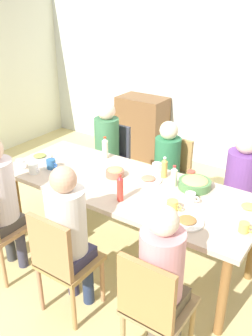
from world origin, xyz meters
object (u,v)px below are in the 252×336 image
(person_4, at_px, (162,273))
(cup_1, at_px, (173,206))
(plate_1, at_px, (40,157))
(cup_3, at_px, (21,164))
(cup_0, at_px, (34,169))
(cup_7, at_px, (191,175))
(chair_0, at_px, (62,259))
(chair_4, at_px, (153,305))
(chair_1, at_px, (170,175))
(bottle_1, at_px, (174,176))
(bowl_0, at_px, (115,172))
(plate_3, at_px, (148,180))
(bottle_2, at_px, (105,148))
(person_2, at_px, (241,180))
(plate_0, at_px, (249,208))
(dining_table, at_px, (126,191))
(bottle_3, at_px, (120,188))
(bottle_0, at_px, (164,168))
(person_0, at_px, (68,229))
(cup_6, at_px, (191,197))
(chair_3, at_px, (111,158))
(bowl_1, at_px, (195,183))
(person_1, at_px, (166,165))
(plate_2, at_px, (187,221))
(cup_2, at_px, (51,164))
(person_3, at_px, (106,144))
(side_cabinet, at_px, (142,127))
(cup_4, at_px, (244,227))

(person_4, distance_m, cup_1, 0.64)
(plate_1, height_order, cup_3, cup_3)
(cup_0, height_order, cup_7, cup_0)
(chair_0, bearing_deg, chair_4, 0.00)
(chair_1, relative_size, bottle_1, 4.76)
(chair_0, height_order, bowl_0, chair_0)
(plate_3, bearing_deg, bottle_1, 12.28)
(cup_7, height_order, bottle_2, bottle_2)
(person_2, relative_size, plate_0, 5.51)
(dining_table, xyz_separation_m, bottle_3, (0.12, -0.26, 0.18))
(cup_3, bearing_deg, bottle_2, 51.89)
(cup_0, bearing_deg, bottle_0, 30.57)
(cup_3, bearing_deg, person_0, -23.87)
(chair_0, distance_m, person_0, 0.23)
(chair_4, distance_m, cup_6, 0.94)
(dining_table, bearing_deg, cup_6, 3.77)
(chair_3, height_order, cup_3, chair_3)
(person_2, bearing_deg, bowl_1, -117.53)
(person_1, relative_size, cup_3, 9.54)
(chair_3, xyz_separation_m, plate_2, (1.48, -1.08, 0.27))
(plate_1, relative_size, cup_2, 1.87)
(person_1, height_order, person_3, person_3)
(chair_0, xyz_separation_m, bowl_1, (0.52, 1.09, 0.31))
(person_3, relative_size, plate_0, 5.62)
(plate_3, bearing_deg, plate_1, -170.86)
(chair_1, bearing_deg, person_4, -63.79)
(cup_0, relative_size, bottle_3, 0.54)
(bowl_1, relative_size, side_cabinet, 0.30)
(person_1, xyz_separation_m, bottle_2, (-0.48, -0.40, 0.21))
(cup_6, bearing_deg, plate_2, -68.87)
(person_3, distance_m, chair_4, 2.21)
(dining_table, height_order, chair_3, chair_3)
(chair_4, relative_size, person_4, 0.76)
(plate_1, relative_size, cup_3, 1.94)
(person_0, relative_size, bowl_1, 4.48)
(chair_4, height_order, bottle_3, bottle_3)
(dining_table, relative_size, side_cabinet, 2.58)
(chair_4, relative_size, bottle_1, 4.76)
(plate_3, relative_size, cup_2, 1.90)
(person_0, bearing_deg, chair_1, 90.00)
(plate_3, relative_size, cup_7, 2.18)
(person_4, height_order, bottle_2, person_4)
(plate_2, distance_m, bottle_3, 0.59)
(plate_1, bearing_deg, cup_0, -52.45)
(chair_3, xyz_separation_m, bowl_0, (0.61, -0.77, 0.30))
(dining_table, xyz_separation_m, cup_0, (-0.81, -0.31, 0.12))
(cup_6, bearing_deg, person_1, 130.17)
(cup_4, height_order, side_cabinet, side_cabinet)
(cup_7, bearing_deg, plate_3, -141.46)
(plate_0, bearing_deg, person_3, 162.58)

